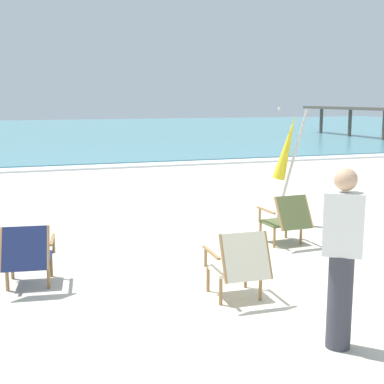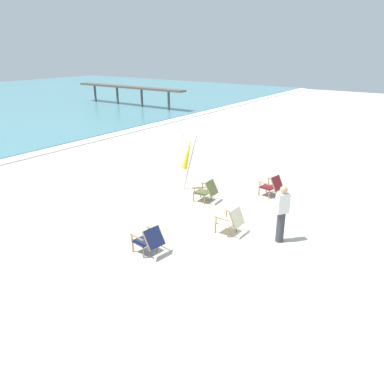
# 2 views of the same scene
# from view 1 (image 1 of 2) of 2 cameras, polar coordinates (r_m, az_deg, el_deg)

# --- Properties ---
(ground_plane) EXTENTS (80.00, 80.00, 0.00)m
(ground_plane) POSITION_cam_1_polar(r_m,az_deg,el_deg) (6.93, 5.11, -8.73)
(ground_plane) COLOR beige
(sea) EXTENTS (80.00, 40.00, 0.10)m
(sea) POSITION_cam_1_polar(r_m,az_deg,el_deg) (37.96, -14.86, 6.28)
(sea) COLOR teal
(sea) RESTS_ON ground
(surf_band) EXTENTS (80.00, 1.10, 0.06)m
(surf_band) POSITION_cam_1_polar(r_m,az_deg,el_deg) (17.84, -10.05, 2.70)
(surf_band) COLOR white
(surf_band) RESTS_ON ground
(beach_chair_back_left) EXTENTS (0.62, 0.77, 0.79)m
(beach_chair_back_left) POSITION_cam_1_polar(r_m,az_deg,el_deg) (8.25, 10.05, -2.76)
(beach_chair_back_left) COLOR #515B33
(beach_chair_back_left) RESTS_ON ground
(beach_chair_mid_center) EXTENTS (0.61, 0.73, 0.80)m
(beach_chair_mid_center) POSITION_cam_1_polar(r_m,az_deg,el_deg) (5.93, 5.05, -7.61)
(beach_chair_mid_center) COLOR beige
(beach_chair_mid_center) RESTS_ON ground
(beach_chair_front_right) EXTENTS (0.68, 0.84, 0.77)m
(beach_chair_front_right) POSITION_cam_1_polar(r_m,az_deg,el_deg) (6.58, -17.17, -6.33)
(beach_chair_front_right) COLOR #19234C
(beach_chair_front_right) RESTS_ON ground
(umbrella_furled_yellow) EXTENTS (0.52, 0.51, 2.08)m
(umbrella_furled_yellow) POSITION_cam_1_polar(r_m,az_deg,el_deg) (9.55, 10.11, 4.61)
(umbrella_furled_yellow) COLOR #B7B2A8
(umbrella_furled_yellow) RESTS_ON ground
(person_near_chairs) EXTENTS (0.39, 0.36, 1.63)m
(person_near_chairs) POSITION_cam_1_polar(r_m,az_deg,el_deg) (4.90, 15.69, -6.73)
(person_near_chairs) COLOR #383842
(person_near_chairs) RESTS_ON ground
(pier_distant) EXTENTS (0.90, 12.01, 1.78)m
(pier_distant) POSITION_cam_1_polar(r_m,az_deg,el_deg) (31.07, 18.16, 8.23)
(pier_distant) COLOR brown
(pier_distant) RESTS_ON ground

